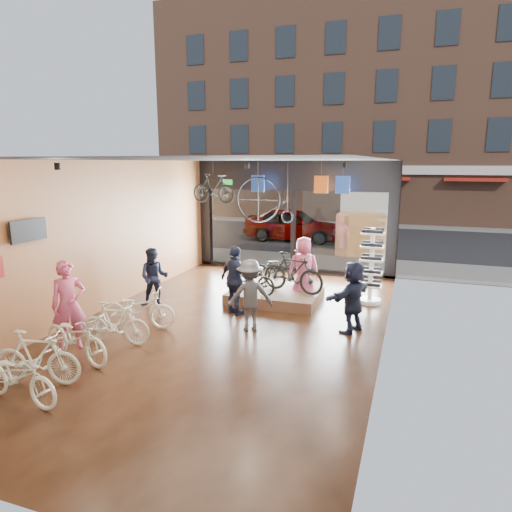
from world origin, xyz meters
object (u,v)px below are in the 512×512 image
at_px(customer_3, 250,295).
at_px(customer_5, 353,297).
at_px(display_bike_mid, 293,273).
at_px(customer_4, 304,269).
at_px(sunglasses_rack, 371,266).
at_px(penny_farthing, 267,202).
at_px(customer_0, 69,305).
at_px(hung_bike, 213,188).
at_px(customer_1, 154,277).
at_px(display_bike_left, 250,278).
at_px(floor_bike_0, 18,376).
at_px(display_platform, 275,296).
at_px(box_truck, 369,220).
at_px(display_bike_right, 280,268).
at_px(floor_bike_4, 138,308).
at_px(floor_bike_1, 36,357).
at_px(street_car, 293,224).
at_px(floor_bike_3, 115,323).
at_px(floor_bike_2, 76,337).
at_px(customer_2, 235,281).

xyz_separation_m(customer_3, customer_5, (2.19, 0.66, -0.00)).
bearing_deg(display_bike_mid, customer_4, -12.77).
distance_m(customer_4, sunglasses_rack, 1.81).
height_order(customer_4, penny_farthing, penny_farthing).
bearing_deg(customer_0, hung_bike, 39.01).
bearing_deg(customer_4, customer_1, 6.60).
distance_m(display_bike_left, display_bike_mid, 1.16).
xyz_separation_m(floor_bike_0, customer_0, (-0.75, 2.04, 0.48)).
height_order(floor_bike_0, customer_0, customer_0).
bearing_deg(display_bike_mid, customer_0, 155.46).
bearing_deg(hung_bike, display_platform, -116.45).
bearing_deg(display_platform, floor_bike_0, -109.40).
relative_size(box_truck, customer_0, 3.50).
bearing_deg(customer_1, display_bike_right, 17.36).
height_order(floor_bike_4, customer_0, customer_0).
height_order(floor_bike_1, display_bike_right, display_bike_right).
bearing_deg(box_truck, penny_farthing, -112.88).
height_order(customer_0, hung_bike, hung_bike).
height_order(street_car, customer_5, customer_5).
distance_m(street_car, floor_bike_3, 13.74).
height_order(box_truck, customer_4, box_truck).
height_order(display_bike_left, customer_4, customer_4).
distance_m(floor_bike_0, display_bike_right, 7.53).
bearing_deg(floor_bike_4, hung_bike, -9.04).
bearing_deg(display_bike_left, floor_bike_2, 171.73).
height_order(customer_3, hung_bike, hung_bike).
bearing_deg(floor_bike_4, floor_bike_0, 169.30).
bearing_deg(customer_0, floor_bike_1, -117.41).
relative_size(street_car, customer_5, 2.87).
bearing_deg(floor_bike_4, customer_2, -60.07).
height_order(box_truck, floor_bike_4, box_truck).
xyz_separation_m(display_bike_right, customer_1, (-2.82, -2.16, 0.01)).
bearing_deg(customer_5, floor_bike_4, -48.18).
distance_m(display_bike_right, customer_0, 5.94).
height_order(display_bike_right, customer_0, customer_0).
bearing_deg(hung_bike, customer_1, -173.90).
distance_m(display_platform, customer_5, 2.89).
height_order(display_bike_mid, customer_3, customer_3).
relative_size(display_bike_right, customer_4, 1.02).
bearing_deg(customer_3, box_truck, -127.90).
bearing_deg(hung_bike, customer_0, -173.63).
bearing_deg(box_truck, customer_3, -97.85).
height_order(floor_bike_2, floor_bike_4, floor_bike_2).
height_order(floor_bike_3, customer_1, customer_1).
relative_size(customer_1, customer_2, 0.90).
bearing_deg(floor_bike_2, display_bike_left, -8.94).
bearing_deg(customer_3, customer_5, 166.82).
bearing_deg(box_truck, floor_bike_4, -108.83).
relative_size(customer_1, hung_bike, 0.99).
relative_size(display_bike_left, display_bike_mid, 0.87).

